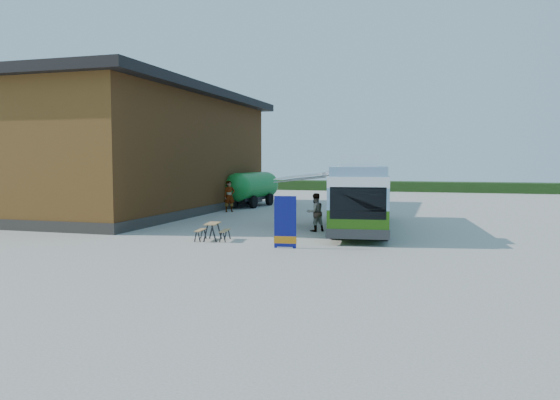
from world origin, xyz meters
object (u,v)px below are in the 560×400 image
(bus, at_px, (361,194))
(slurry_tanker, at_px, (252,187))
(banner, at_px, (285,227))
(person_b, at_px, (315,212))
(person_a, at_px, (229,196))
(picnic_table, at_px, (213,227))

(bus, xyz_separation_m, slurry_tanker, (-9.07, 10.30, -0.26))
(banner, xyz_separation_m, person_b, (-0.01, 4.94, 0.08))
(person_a, distance_m, person_b, 10.50)
(person_a, height_order, person_b, person_a)
(person_a, relative_size, person_b, 1.13)
(banner, xyz_separation_m, picnic_table, (-3.31, 1.01, -0.26))
(person_a, bearing_deg, banner, -100.70)
(picnic_table, xyz_separation_m, person_a, (-3.92, 11.57, 0.45))
(bus, relative_size, person_b, 6.56)
(picnic_table, distance_m, slurry_tanker, 16.30)
(picnic_table, xyz_separation_m, person_b, (3.29, 3.93, 0.34))
(bus, height_order, person_b, bus)
(bus, relative_size, person_a, 5.82)
(banner, bearing_deg, bus, 67.50)
(slurry_tanker, bearing_deg, person_a, -82.35)
(picnic_table, distance_m, person_b, 5.14)
(person_b, distance_m, slurry_tanker, 13.89)
(bus, bearing_deg, slurry_tanker, 124.65)
(bus, bearing_deg, person_b, -146.47)
(picnic_table, distance_m, person_a, 12.22)
(bus, distance_m, person_a, 10.93)
(banner, bearing_deg, person_b, 83.43)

